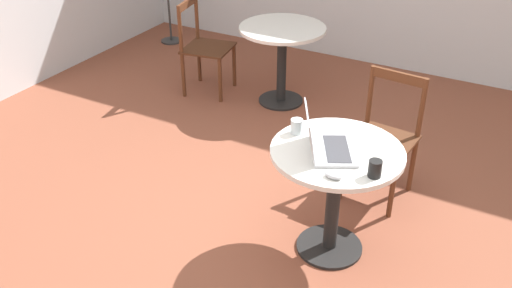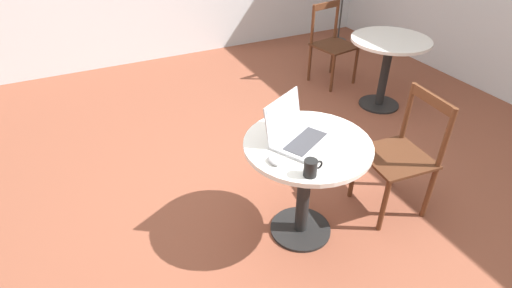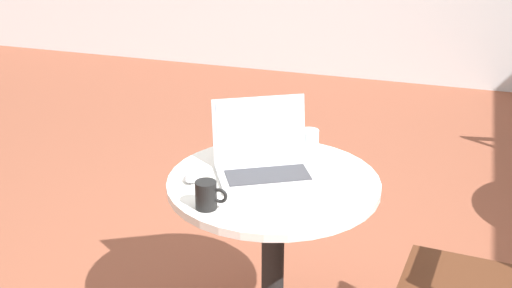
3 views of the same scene
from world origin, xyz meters
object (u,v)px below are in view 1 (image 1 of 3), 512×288
object	(u,v)px
cafe_table_mid	(282,46)
mug	(375,168)
chair_near_right	(384,138)
chair_mid_back	(204,47)
cafe_table_near	(335,175)
laptop	(326,144)
mouse	(334,175)
drinking_glass	(297,126)

from	to	relation	value
cafe_table_mid	mug	size ratio (longest dim) A/B	6.92
chair_near_right	chair_mid_back	xyz separation A→B (m)	(0.83, 2.03, 0.00)
chair_near_right	cafe_table_mid	bearing A→B (deg)	52.70
chair_mid_back	chair_near_right	bearing A→B (deg)	-112.29
cafe_table_near	chair_mid_back	size ratio (longest dim) A/B	0.87
cafe_table_near	chair_near_right	bearing A→B (deg)	-5.08
chair_near_right	chair_mid_back	size ratio (longest dim) A/B	1.00
chair_mid_back	cafe_table_near	bearing A→B (deg)	-128.77
cafe_table_near	chair_near_right	world-z (taller)	chair_near_right
laptop	chair_mid_back	bearing A→B (deg)	49.52
cafe_table_mid	mouse	bearing A→B (deg)	-147.02
cafe_table_mid	laptop	bearing A→B (deg)	-146.92
cafe_table_near	cafe_table_mid	size ratio (longest dim) A/B	1.00
mouse	drinking_glass	world-z (taller)	drinking_glass
drinking_glass	laptop	bearing A→B (deg)	-116.26
cafe_table_mid	mug	bearing A→B (deg)	-141.71
mouse	drinking_glass	bearing A→B (deg)	47.90
laptop	drinking_glass	distance (m)	0.26
laptop	mouse	xyz separation A→B (m)	(-0.22, -0.14, -0.04)
laptop	mug	size ratio (longest dim) A/B	3.98
cafe_table_near	laptop	world-z (taller)	laptop
cafe_table_mid	chair_near_right	distance (m)	1.60
mug	drinking_glass	bearing A→B (deg)	68.67
mug	mouse	bearing A→B (deg)	123.42
mouse	mug	distance (m)	0.22
cafe_table_mid	drinking_glass	world-z (taller)	drinking_glass
cafe_table_mid	chair_near_right	size ratio (longest dim) A/B	0.87
cafe_table_mid	mouse	world-z (taller)	mouse
mouse	chair_near_right	bearing A→B (deg)	1.15
chair_mid_back	drinking_glass	distance (m)	2.28
chair_near_right	mug	bearing A→B (deg)	-167.20
chair_mid_back	laptop	world-z (taller)	laptop
chair_near_right	mouse	world-z (taller)	chair_near_right
chair_near_right	mug	xyz separation A→B (m)	(-0.90, -0.20, 0.33)
chair_near_right	laptop	world-z (taller)	laptop
cafe_table_near	drinking_glass	bearing A→B (deg)	77.56
chair_near_right	mouse	xyz separation A→B (m)	(-1.02, -0.02, 0.30)
cafe_table_near	chair_mid_back	bearing A→B (deg)	51.23
chair_mid_back	cafe_table_mid	bearing A→B (deg)	-79.86
laptop	chair_near_right	bearing A→B (deg)	-8.60
cafe_table_near	mouse	size ratio (longest dim) A/B	7.76
cafe_table_near	mouse	bearing A→B (deg)	-162.58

